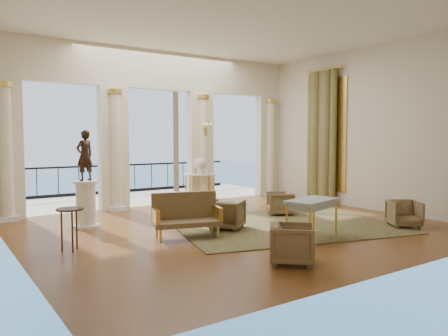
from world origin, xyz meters
TOP-DOWN VIEW (x-y plane):
  - floor at (0.00, 0.00)m, footprint 9.00×9.00m
  - room_walls at (0.00, -1.12)m, footprint 9.00×9.00m
  - arcade at (-0.00, 3.82)m, footprint 9.00×0.56m
  - terrace at (0.00, 5.80)m, footprint 10.00×3.60m
  - balustrade at (0.00, 7.40)m, footprint 9.00×0.06m
  - palm_tree at (2.00, 6.60)m, footprint 2.00×2.00m
  - curtain at (4.28, 1.50)m, footprint 0.33×1.40m
  - window_frame at (4.47, 1.50)m, footprint 0.04×1.60m
  - wall_sconce at (1.40, 3.51)m, footprint 0.30×0.11m
  - rug at (1.04, -0.42)m, footprint 5.64×4.88m
  - armchair_a at (-0.90, -2.80)m, footprint 0.92×0.93m
  - armchair_b at (3.14, -2.11)m, footprint 0.87×0.86m
  - armchair_c at (1.85, 0.61)m, footprint 0.86×0.87m
  - armchair_d at (-0.28, -0.07)m, footprint 0.94×0.94m
  - settee at (-1.38, -0.21)m, footprint 1.45×0.92m
  - game_table at (0.63, -1.73)m, footprint 1.26×0.89m
  - pedestal at (-2.80, 1.80)m, footprint 0.57×0.57m
  - statue at (-2.80, 1.80)m, footprint 0.47×0.39m
  - console_table at (1.20, 3.55)m, footprint 1.02×0.60m
  - urn at (1.20, 3.55)m, footprint 0.36×0.36m
  - side_table at (-3.62, -0.02)m, footprint 0.47×0.47m

SIDE VIEW (x-z plane):
  - terrace at x=0.00m, z-range -0.10..0.00m
  - floor at x=0.00m, z-range 0.00..0.00m
  - rug at x=1.04m, z-range 0.00..0.02m
  - armchair_b at x=3.14m, z-range 0.00..0.66m
  - armchair_c at x=1.85m, z-range 0.00..0.66m
  - armchair_a at x=-0.90m, z-range 0.00..0.70m
  - armchair_d at x=-0.28m, z-range 0.00..0.71m
  - balustrade at x=0.00m, z-range -0.11..0.92m
  - settee at x=-1.38m, z-range 0.00..0.89m
  - pedestal at x=-2.80m, z-range -0.02..1.03m
  - side_table at x=-3.62m, z-range 0.27..1.03m
  - game_table at x=0.63m, z-range 0.31..1.09m
  - console_table at x=1.20m, z-range 0.30..1.20m
  - urn at x=1.20m, z-range 0.94..1.42m
  - statue at x=-2.80m, z-range 1.05..2.17m
  - curtain at x=4.28m, z-range -0.03..4.06m
  - window_frame at x=4.47m, z-range 0.40..3.80m
  - wall_sconce at x=1.40m, z-range 2.06..2.40m
  - arcade at x=0.00m, z-range 0.33..4.83m
  - room_walls at x=0.00m, z-range -1.62..7.38m
  - palm_tree at x=2.00m, z-range 1.84..6.34m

